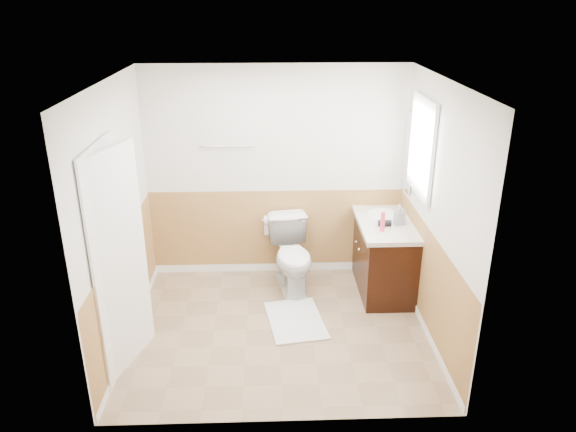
{
  "coord_description": "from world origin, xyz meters",
  "views": [
    {
      "loc": [
        -0.08,
        -4.73,
        3.19
      ],
      "look_at": [
        0.1,
        0.25,
        1.15
      ],
      "focal_mm": 33.98,
      "sensor_mm": 36.0,
      "label": 1
    }
  ],
  "objects_px": {
    "vanity_cabinet": "(383,257)",
    "lotion_bottle": "(383,221)",
    "bath_mat": "(295,320)",
    "soap_dispenser": "(400,215)",
    "toilet": "(292,256)"
  },
  "relations": [
    {
      "from": "toilet",
      "to": "lotion_bottle",
      "type": "height_order",
      "value": "lotion_bottle"
    },
    {
      "from": "vanity_cabinet",
      "to": "soap_dispenser",
      "type": "height_order",
      "value": "soap_dispenser"
    },
    {
      "from": "bath_mat",
      "to": "lotion_bottle",
      "type": "distance_m",
      "value": 1.39
    },
    {
      "from": "toilet",
      "to": "vanity_cabinet",
      "type": "distance_m",
      "value": 1.04
    },
    {
      "from": "vanity_cabinet",
      "to": "toilet",
      "type": "bearing_deg",
      "value": 177.19
    },
    {
      "from": "vanity_cabinet",
      "to": "lotion_bottle",
      "type": "relative_size",
      "value": 5.0
    },
    {
      "from": "bath_mat",
      "to": "vanity_cabinet",
      "type": "relative_size",
      "value": 0.73
    },
    {
      "from": "toilet",
      "to": "soap_dispenser",
      "type": "bearing_deg",
      "value": -16.44
    },
    {
      "from": "toilet",
      "to": "vanity_cabinet",
      "type": "relative_size",
      "value": 0.74
    },
    {
      "from": "lotion_bottle",
      "to": "vanity_cabinet",
      "type": "bearing_deg",
      "value": 70.32
    },
    {
      "from": "toilet",
      "to": "bath_mat",
      "type": "height_order",
      "value": "toilet"
    },
    {
      "from": "lotion_bottle",
      "to": "toilet",
      "type": "bearing_deg",
      "value": 160.61
    },
    {
      "from": "bath_mat",
      "to": "lotion_bottle",
      "type": "relative_size",
      "value": 3.64
    },
    {
      "from": "vanity_cabinet",
      "to": "soap_dispenser",
      "type": "relative_size",
      "value": 5.14
    },
    {
      "from": "vanity_cabinet",
      "to": "bath_mat",
      "type": "bearing_deg",
      "value": -147.34
    }
  ]
}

